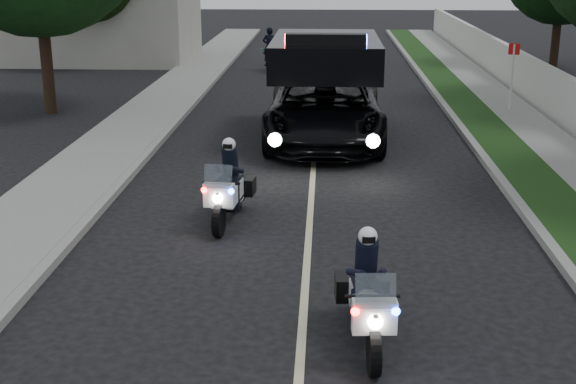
# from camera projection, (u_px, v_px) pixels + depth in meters

# --- Properties ---
(ground) EXTENTS (120.00, 120.00, 0.00)m
(ground) POSITION_uv_depth(u_px,v_px,m) (303.00, 314.00, 10.72)
(ground) COLOR black
(ground) RESTS_ON ground
(curb_right) EXTENTS (0.20, 60.00, 0.15)m
(curb_right) POSITION_uv_depth(u_px,v_px,m) (472.00, 143.00, 20.04)
(curb_right) COLOR gray
(curb_right) RESTS_ON ground
(grass_verge) EXTENTS (1.20, 60.00, 0.16)m
(grass_verge) POSITION_uv_depth(u_px,v_px,m) (499.00, 143.00, 20.00)
(grass_verge) COLOR #193814
(grass_verge) RESTS_ON ground
(sidewalk_right) EXTENTS (1.40, 60.00, 0.16)m
(sidewalk_right) POSITION_uv_depth(u_px,v_px,m) (550.00, 144.00, 19.94)
(sidewalk_right) COLOR gray
(sidewalk_right) RESTS_ON ground
(curb_left) EXTENTS (0.20, 60.00, 0.15)m
(curb_left) POSITION_uv_depth(u_px,v_px,m) (161.00, 139.00, 20.43)
(curb_left) COLOR gray
(curb_left) RESTS_ON ground
(sidewalk_left) EXTENTS (2.00, 60.00, 0.16)m
(sidewalk_left) POSITION_uv_depth(u_px,v_px,m) (120.00, 139.00, 20.48)
(sidewalk_left) COLOR gray
(sidewalk_left) RESTS_ON ground
(lane_marking) EXTENTS (0.12, 50.00, 0.01)m
(lane_marking) POSITION_uv_depth(u_px,v_px,m) (315.00, 144.00, 20.25)
(lane_marking) COLOR #BFB78C
(lane_marking) RESTS_ON ground
(police_moto_left) EXTENTS (0.83, 1.92, 1.59)m
(police_moto_left) POSITION_uv_depth(u_px,v_px,m) (229.00, 222.00, 14.39)
(police_moto_left) COLOR silver
(police_moto_left) RESTS_ON ground
(police_moto_right) EXTENTS (0.76, 1.86, 1.55)m
(police_moto_right) POSITION_uv_depth(u_px,v_px,m) (366.00, 343.00, 9.93)
(police_moto_right) COLOR silver
(police_moto_right) RESTS_ON ground
(police_suv) EXTENTS (3.02, 6.50, 3.16)m
(police_suv) POSITION_uv_depth(u_px,v_px,m) (324.00, 141.00, 20.60)
(police_suv) COLOR black
(police_suv) RESTS_ON ground
(bicycle) EXTENTS (0.72, 1.91, 0.99)m
(bicycle) POSITION_uv_depth(u_px,v_px,m) (270.00, 71.00, 32.74)
(bicycle) COLOR black
(bicycle) RESTS_ON ground
(cyclist) EXTENTS (0.62, 0.44, 1.63)m
(cyclist) POSITION_uv_depth(u_px,v_px,m) (270.00, 71.00, 32.74)
(cyclist) COLOR black
(cyclist) RESTS_ON ground
(sign_post) EXTENTS (0.46, 0.46, 2.24)m
(sign_post) POSITION_uv_depth(u_px,v_px,m) (509.00, 113.00, 24.06)
(sign_post) COLOR #A10B1D
(sign_post) RESTS_ON ground
(tree_right_e) EXTENTS (6.21, 6.21, 8.58)m
(tree_right_e) POSITION_uv_depth(u_px,v_px,m) (553.00, 68.00, 33.41)
(tree_right_e) COLOR black
(tree_right_e) RESTS_ON ground
(tree_left_near) EXTENTS (8.12, 8.12, 10.84)m
(tree_left_near) POSITION_uv_depth(u_px,v_px,m) (51.00, 113.00, 24.13)
(tree_left_near) COLOR #154015
(tree_left_near) RESTS_ON ground
(tree_left_far) EXTENTS (6.12, 6.12, 8.28)m
(tree_left_far) POSITION_uv_depth(u_px,v_px,m) (97.00, 67.00, 33.93)
(tree_left_far) COLOR black
(tree_left_far) RESTS_ON ground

